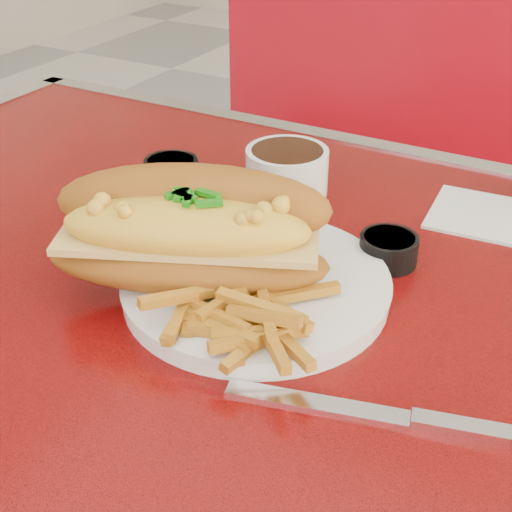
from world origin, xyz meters
The scene contains 11 objects.
diner_table centered at (0.00, 0.00, 0.61)m, with size 1.23×0.83×0.77m.
booth_bench_far centered at (0.00, 0.81, 0.29)m, with size 1.20×0.51×0.90m.
dinner_plate centered at (-0.01, 0.02, 0.78)m, with size 0.27×0.27×0.02m.
mac_hoagie centered at (-0.06, 0.00, 0.83)m, with size 0.27×0.20×0.11m.
fries_pile centered at (0.01, -0.04, 0.80)m, with size 0.12×0.11×0.03m, color orange, non-canonical shape.
fork centered at (0.03, 0.00, 0.79)m, with size 0.08×0.13×0.00m.
gravy_ramekin centered at (-0.08, 0.22, 0.80)m, with size 0.10×0.10×0.05m.
sauce_cup_left centered at (-0.20, 0.17, 0.79)m, with size 0.08×0.08×0.03m.
sauce_cup_right centered at (0.08, 0.13, 0.79)m, with size 0.07×0.07×0.03m.
knife centered at (0.16, -0.07, 0.77)m, with size 0.21×0.07×0.01m.
paper_napkin centered at (0.13, 0.27, 0.77)m, with size 0.11×0.11×0.00m, color silver.
Camera 1 is at (0.25, -0.44, 1.13)m, focal length 50.00 mm.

